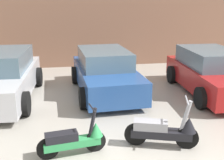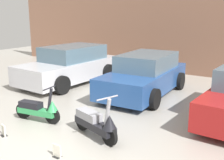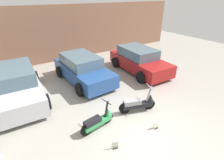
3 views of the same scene
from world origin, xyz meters
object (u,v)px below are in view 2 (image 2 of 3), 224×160
(placard_near_left_scooter, at_px, (4,131))
(scooter_front_right, at_px, (96,122))
(placard_near_right_scooter, at_px, (57,152))
(car_rear_left, at_px, (70,65))
(car_rear_center, at_px, (145,75))
(scooter_front_left, at_px, (39,109))

(placard_near_left_scooter, bearing_deg, scooter_front_right, 29.42)
(scooter_front_right, relative_size, placard_near_right_scooter, 5.54)
(car_rear_left, height_order, car_rear_center, car_rear_left)
(car_rear_left, distance_m, placard_near_right_scooter, 5.94)
(scooter_front_left, xyz_separation_m, scooter_front_right, (1.79, -0.01, 0.04))
(scooter_front_right, bearing_deg, placard_near_right_scooter, -79.82)
(placard_near_left_scooter, bearing_deg, car_rear_center, 76.09)
(scooter_front_right, relative_size, placard_near_left_scooter, 5.54)
(car_rear_left, height_order, placard_near_left_scooter, car_rear_left)
(scooter_front_right, distance_m, car_rear_center, 3.77)
(scooter_front_left, height_order, scooter_front_right, scooter_front_right)
(scooter_front_left, xyz_separation_m, car_rear_center, (1.14, 3.69, 0.32))
(scooter_front_left, bearing_deg, placard_near_right_scooter, -42.33)
(scooter_front_left, relative_size, car_rear_center, 0.33)
(car_rear_left, bearing_deg, placard_near_right_scooter, 41.26)
(placard_near_left_scooter, bearing_deg, placard_near_right_scooter, -1.85)
(car_rear_center, bearing_deg, placard_near_left_scooter, -16.58)
(placard_near_left_scooter, height_order, placard_near_right_scooter, same)
(car_rear_center, bearing_deg, car_rear_left, -90.07)
(scooter_front_right, xyz_separation_m, car_rear_center, (-0.66, 3.70, 0.28))
(scooter_front_right, xyz_separation_m, car_rear_left, (-3.82, 3.55, 0.32))
(car_rear_center, bearing_deg, scooter_front_right, 7.41)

